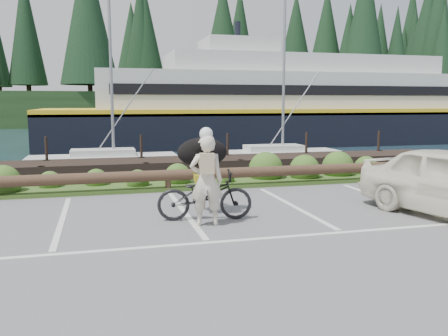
{
  "coord_description": "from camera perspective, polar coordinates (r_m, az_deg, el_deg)",
  "views": [
    {
      "loc": [
        -1.78,
        -8.23,
        2.44
      ],
      "look_at": [
        0.67,
        1.1,
        1.1
      ],
      "focal_mm": 38.0,
      "sensor_mm": 36.0,
      "label": 1
    }
  ],
  "objects": [
    {
      "name": "ground",
      "position": [
        8.77,
        -2.47,
        -8.26
      ],
      "size": [
        72.0,
        72.0,
        0.0
      ],
      "primitive_type": "plane",
      "color": "#595A5C"
    },
    {
      "name": "harbor_backdrop",
      "position": [
        86.76,
        -13.35,
        6.1
      ],
      "size": [
        170.0,
        160.0,
        30.0
      ],
      "color": "#19303E",
      "rests_on": "ground"
    },
    {
      "name": "vegetation_strip",
      "position": [
        13.85,
        -7.13,
        -2.08
      ],
      "size": [
        34.0,
        1.6,
        0.1
      ],
      "primitive_type": "cube",
      "color": "#3D5B21",
      "rests_on": "ground"
    },
    {
      "name": "log_rail",
      "position": [
        13.18,
        -6.73,
        -2.81
      ],
      "size": [
        32.0,
        0.3,
        0.6
      ],
      "primitive_type": null,
      "color": "#443021",
      "rests_on": "ground"
    },
    {
      "name": "bicycle",
      "position": [
        9.88,
        -2.33,
        -3.31
      ],
      "size": [
        2.05,
        0.95,
        1.04
      ],
      "primitive_type": "imported",
      "rotation": [
        0.0,
        0.0,
        1.43
      ],
      "color": "black",
      "rests_on": "ground"
    },
    {
      "name": "cyclist",
      "position": [
        9.36,
        -2.13,
        -1.53
      ],
      "size": [
        0.71,
        0.52,
        1.81
      ],
      "primitive_type": "imported",
      "rotation": [
        0.0,
        0.0,
        3.0
      ],
      "color": "beige",
      "rests_on": "ground"
    },
    {
      "name": "dog",
      "position": [
        10.38,
        -2.63,
        1.91
      ],
      "size": [
        0.69,
        1.18,
        0.64
      ],
      "primitive_type": "ellipsoid",
      "rotation": [
        0.0,
        0.0,
        1.43
      ],
      "color": "black",
      "rests_on": "bicycle"
    }
  ]
}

